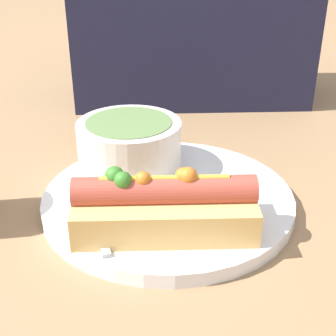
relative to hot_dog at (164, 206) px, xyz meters
The scene contains 5 objects.
ground_plane 0.07m from the hot_dog, 84.31° to the left, with size 4.00×4.00×0.00m, color #93704C.
dinner_plate 0.07m from the hot_dog, 84.31° to the left, with size 0.25×0.25×0.01m.
hot_dog is the anchor object (origin of this frame).
soup_bowl 0.12m from the hot_dog, 105.69° to the left, with size 0.11×0.11×0.06m.
spoon 0.11m from the hot_dog, 135.87° to the left, with size 0.06×0.16×0.01m.
Camera 1 is at (-0.02, -0.41, 0.25)m, focal length 50.00 mm.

